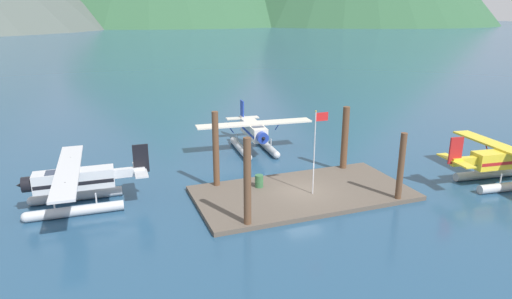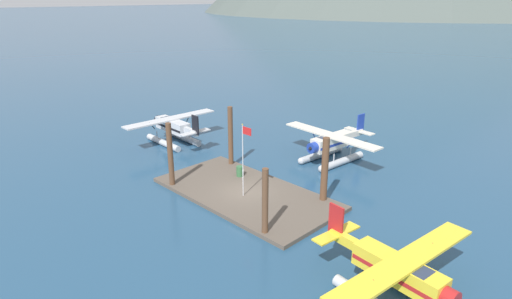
{
  "view_description": "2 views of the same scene",
  "coord_description": "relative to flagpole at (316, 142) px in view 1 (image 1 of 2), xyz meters",
  "views": [
    {
      "loc": [
        -12.87,
        -25.16,
        11.97
      ],
      "look_at": [
        -2.12,
        3.51,
        2.49
      ],
      "focal_mm": 31.0,
      "sensor_mm": 36.0,
      "label": 1
    },
    {
      "loc": [
        22.15,
        -20.83,
        14.77
      ],
      "look_at": [
        -1.93,
        3.08,
        2.51
      ],
      "focal_mm": 30.05,
      "sensor_mm": 36.0,
      "label": 2
    }
  ],
  "objects": [
    {
      "name": "dock_platform",
      "position": [
        -0.55,
        0.63,
        -3.74
      ],
      "size": [
        14.66,
        7.43,
        0.3
      ],
      "primitive_type": "cube",
      "color": "brown",
      "rests_on": "ground"
    },
    {
      "name": "piling_far_right",
      "position": [
        4.56,
        3.83,
        -1.29
      ],
      "size": [
        0.52,
        0.52,
        5.18
      ],
      "primitive_type": "cylinder",
      "color": "brown",
      "rests_on": "ground"
    },
    {
      "name": "piling_near_left",
      "position": [
        -5.73,
        -2.65,
        -1.15
      ],
      "size": [
        0.44,
        0.44,
        5.47
      ],
      "primitive_type": "cylinder",
      "color": "brown",
      "rests_on": "ground"
    },
    {
      "name": "seaplane_cream_bow_centre",
      "position": [
        -0.15,
        11.41,
        -2.31
      ],
      "size": [
        10.48,
        7.97,
        3.84
      ],
      "color": "#B7BABF",
      "rests_on": "ground"
    },
    {
      "name": "piling_far_left",
      "position": [
        -5.77,
        3.78,
        -1.08
      ],
      "size": [
        0.44,
        0.44,
        5.62
      ],
      "primitive_type": "cylinder",
      "color": "brown",
      "rests_on": "ground"
    },
    {
      "name": "flagpole",
      "position": [
        0.0,
        0.0,
        0.0
      ],
      "size": [
        0.95,
        0.1,
        5.73
      ],
      "color": "silver",
      "rests_on": "dock_platform"
    },
    {
      "name": "seaplane_yellow_stbd_aft",
      "position": [
        13.91,
        -2.6,
        -2.31
      ],
      "size": [
        7.95,
        10.49,
        3.84
      ],
      "color": "#B7BABF",
      "rests_on": "ground"
    },
    {
      "name": "piling_near_right",
      "position": [
        4.77,
        -2.67,
        -1.51
      ],
      "size": [
        0.41,
        0.41,
        4.75
      ],
      "primitive_type": "cylinder",
      "color": "brown",
      "rests_on": "ground"
    },
    {
      "name": "fuel_drum",
      "position": [
        -3.1,
        2.38,
        -3.15
      ],
      "size": [
        0.62,
        0.62,
        0.88
      ],
      "color": "#33663D",
      "rests_on": "dock_platform"
    },
    {
      "name": "seaplane_silver_port_fwd",
      "position": [
        -15.04,
        3.86,
        -2.31
      ],
      "size": [
        7.98,
        10.44,
        3.84
      ],
      "color": "#B7BABF",
      "rests_on": "ground"
    },
    {
      "name": "ground_plane",
      "position": [
        -0.55,
        0.63,
        -3.89
      ],
      "size": [
        1200.0,
        1200.0,
        0.0
      ],
      "primitive_type": "plane",
      "color": "navy"
    }
  ]
}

